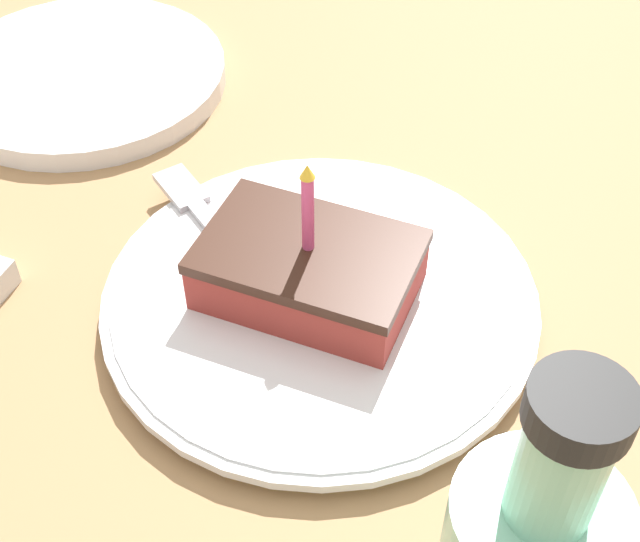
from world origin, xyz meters
The scene contains 5 objects.
ground_plane centered at (0.00, 0.00, -0.02)m, with size 2.40×2.40×0.04m.
plate centered at (-0.02, 0.02, 0.01)m, with size 0.28×0.28×0.02m.
cake_slice centered at (-0.02, 0.01, 0.04)m, with size 0.09×0.13×0.10m.
fork centered at (-0.05, -0.07, 0.02)m, with size 0.12×0.16×0.00m.
side_plate centered at (-0.19, -0.26, 0.01)m, with size 0.24×0.24×0.02m.
Camera 1 is at (0.34, 0.17, 0.43)m, focal length 50.00 mm.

